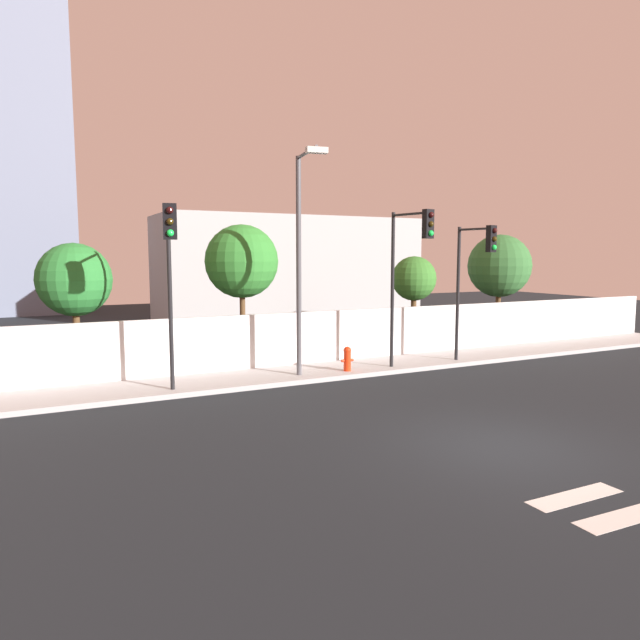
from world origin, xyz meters
TOP-DOWN VIEW (x-y plane):
  - ground_plane at (0.00, 0.00)m, footprint 80.00×80.00m
  - sidewalk at (0.00, 8.20)m, footprint 36.00×2.40m
  - perimeter_wall at (0.00, 9.49)m, footprint 36.00×0.18m
  - traffic_light_left at (2.49, 6.75)m, footprint 0.50×1.80m
  - traffic_light_center at (5.33, 6.85)m, footprint 0.51×1.57m
  - traffic_light_right at (-5.18, 6.84)m, footprint 0.49×1.61m
  - street_lamp_curbside at (-1.06, 7.47)m, footprint 0.70×2.10m
  - fire_hydrant at (0.64, 7.58)m, footprint 0.44×0.26m
  - roadside_tree_leftmost at (-7.27, 10.74)m, footprint 2.27×2.27m
  - roadside_tree_midleft at (-1.83, 10.74)m, footprint 2.58×2.58m
  - roadside_tree_midright at (5.59, 10.74)m, footprint 1.83×1.83m
  - roadside_tree_rightmost at (10.25, 10.74)m, footprint 2.79×2.79m
  - low_building_distant at (5.58, 23.49)m, footprint 15.41×6.00m
  - tower_on_skyline at (-9.32, 35.49)m, footprint 7.83×5.00m

SIDE VIEW (x-z plane):
  - ground_plane at x=0.00m, z-range 0.00..0.00m
  - sidewalk at x=0.00m, z-range 0.00..0.15m
  - fire_hydrant at x=0.64m, z-range 0.18..0.99m
  - perimeter_wall at x=0.00m, z-range 0.15..1.95m
  - roadside_tree_midright at x=5.59m, z-range 1.00..4.90m
  - low_building_distant at x=5.58m, z-range 0.00..6.20m
  - roadside_tree_leftmost at x=-7.27m, z-range 1.00..5.31m
  - roadside_tree_rightmost at x=10.25m, z-range 1.02..5.88m
  - traffic_light_center at x=5.33m, z-range 1.25..6.03m
  - roadside_tree_midleft at x=-1.83m, z-range 1.20..6.20m
  - traffic_light_right at x=-5.18m, z-range 1.30..6.36m
  - traffic_light_left at x=2.49m, z-range 1.33..6.52m
  - street_lamp_curbside at x=-1.06m, z-range 0.79..7.57m
  - tower_on_skyline at x=-9.32m, z-range 0.00..30.29m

